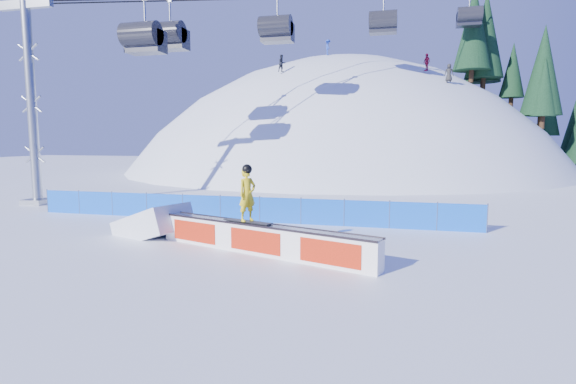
# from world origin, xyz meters

# --- Properties ---
(ground) EXTENTS (160.00, 160.00, 0.00)m
(ground) POSITION_xyz_m (0.00, 0.00, 0.00)
(ground) COLOR white
(ground) RESTS_ON ground
(snow_hill) EXTENTS (64.00, 64.00, 64.00)m
(snow_hill) POSITION_xyz_m (0.00, 42.00, -18.00)
(snow_hill) COLOR white
(snow_hill) RESTS_ON ground
(treeline) EXTENTS (26.17, 12.19, 19.12)m
(treeline) POSITION_xyz_m (25.86, 41.62, 8.55)
(treeline) COLOR #312013
(treeline) RESTS_ON ground
(safety_fence) EXTENTS (22.05, 0.05, 1.30)m
(safety_fence) POSITION_xyz_m (0.00, 4.50, 0.60)
(safety_fence) COLOR blue
(safety_fence) RESTS_ON ground
(rail_box) EXTENTS (8.49, 3.48, 1.05)m
(rail_box) POSITION_xyz_m (2.82, -1.15, 0.52)
(rail_box) COLOR white
(rail_box) RESTS_ON ground
(snow_ramp) EXTENTS (3.52, 2.82, 1.91)m
(snow_ramp) POSITION_xyz_m (-2.35, 0.66, 0.00)
(snow_ramp) COLOR white
(snow_ramp) RESTS_ON ground
(snowboarder) EXTENTS (1.93, 0.97, 2.01)m
(snowboarder) POSITION_xyz_m (2.32, -0.98, 2.04)
(snowboarder) COLOR black
(snowboarder) RESTS_ON rail_box
(distant_skiers) EXTENTS (16.70, 8.25, 5.62)m
(distant_skiers) POSITION_xyz_m (2.99, 31.50, 12.01)
(distant_skiers) COLOR black
(distant_skiers) RESTS_ON ground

